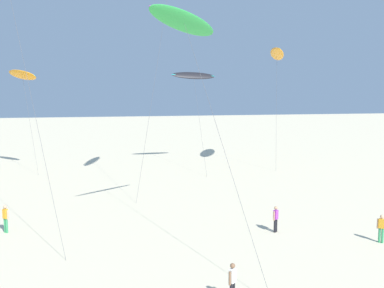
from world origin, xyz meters
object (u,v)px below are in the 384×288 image
Objects in this scene: person_mid_field at (232,281)px; flying_kite_1 at (184,22)px; person_near_right at (5,218)px; person_foreground_walker at (381,227)px; flying_kite_0 at (194,76)px; flying_kite_5 at (22,75)px; person_far_watcher at (276,218)px; flying_kite_4 at (277,54)px.

flying_kite_1 is at bearing 90.52° from person_mid_field.
person_mid_field is at bearing -47.53° from person_near_right.
person_foreground_walker is 0.95× the size of person_near_right.
person_near_right is at bearing -127.00° from flying_kite_0.
person_foreground_walker is at bearing -50.88° from flying_kite_5.
flying_kite_1 is 7.85× the size of person_near_right.
flying_kite_0 reaches higher than person_foreground_walker.
person_foreground_walker is 22.11m from person_near_right.
person_near_right reaches higher than person_far_watcher.
flying_kite_0 is 18.33m from flying_kite_5.
person_far_watcher is at bearing -12.01° from person_near_right.
person_far_watcher is at bearing -54.61° from flying_kite_5.
flying_kite_4 is 27.99m from person_foreground_walker.
person_near_right is at bearing 132.47° from person_mid_field.
flying_kite_1 is 25.52m from flying_kite_4.
flying_kite_1 reaches higher than person_near_right.
person_mid_field is 1.04× the size of person_far_watcher.
flying_kite_0 is at bearing 53.00° from person_near_right.
flying_kite_1 is at bearing -103.79° from flying_kite_0.
person_far_watcher is (17.79, -25.04, -9.32)m from flying_kite_5.
flying_kite_5 is (-12.36, 23.96, -2.32)m from flying_kite_1.
person_foreground_walker is (10.52, -4.17, -11.63)m from flying_kite_1.
flying_kite_0 is 27.10m from person_far_watcher.
flying_kite_4 reaches higher than flying_kite_0.
flying_kite_0 is 30.35m from person_foreground_walker.
person_foreground_walker is (22.88, -28.13, -9.31)m from flying_kite_5.
person_near_right is at bearing -143.53° from flying_kite_4.
flying_kite_1 is 8.00× the size of person_mid_field.
flying_kite_4 is at bearing -6.37° from flying_kite_5.
person_near_right is at bearing 162.90° from person_foreground_walker.
flying_kite_4 reaches higher than person_near_right.
flying_kite_0 is 25.16m from flying_kite_1.
person_mid_field is (-14.49, -30.31, -11.62)m from flying_kite_4.
person_foreground_walker is (4.55, -28.50, -9.36)m from flying_kite_0.
flying_kite_0 is at bearing 158.56° from flying_kite_4.
person_mid_field is (-10.44, -5.18, 0.03)m from person_foreground_walker.
flying_kite_0 is 6.32× the size of person_near_right.
flying_kite_0 is 0.98× the size of flying_kite_5.
person_foreground_walker is 5.95m from person_far_watcher.
flying_kite_5 is at bearing 129.12° from person_foreground_walker.
flying_kite_0 is 9.53m from flying_kite_4.
person_far_watcher is at bearing -112.54° from flying_kite_4.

